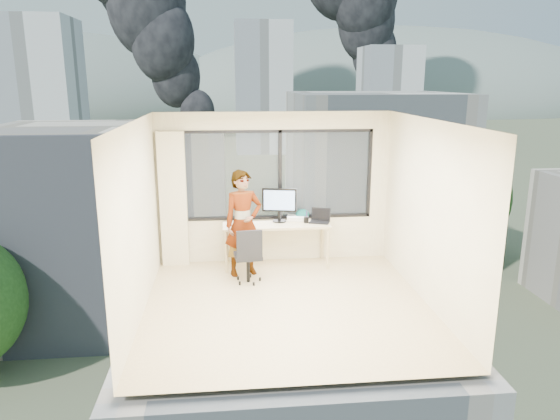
{
  "coord_description": "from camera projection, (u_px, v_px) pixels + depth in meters",
  "views": [
    {
      "loc": [
        -0.79,
        -6.78,
        3.12
      ],
      "look_at": [
        0.0,
        1.0,
        1.15
      ],
      "focal_mm": 33.3,
      "sensor_mm": 36.0,
      "label": 1
    }
  ],
  "objects": [
    {
      "name": "monitor",
      "position": [
        279.0,
        205.0,
        8.84
      ],
      "size": [
        0.6,
        0.25,
        0.59
      ],
      "primitive_type": null,
      "rotation": [
        0.0,
        0.0,
        -0.21
      ],
      "color": "black",
      "rests_on": "desk"
    },
    {
      "name": "far_tower_c",
      "position": [
        388.0,
        94.0,
        147.1
      ],
      "size": [
        15.0,
        15.0,
        26.0
      ],
      "primitive_type": "cube",
      "color": "silver",
      "rests_on": "exterior_ground"
    },
    {
      "name": "floor",
      "position": [
        287.0,
        305.0,
        7.38
      ],
      "size": [
        4.0,
        4.0,
        0.01
      ],
      "primitive_type": "cube",
      "color": "#CDB985",
      "rests_on": "ground"
    },
    {
      "name": "window_wall",
      "position": [
        277.0,
        175.0,
        8.94
      ],
      "size": [
        3.3,
        0.16,
        1.55
      ],
      "primitive_type": null,
      "color": "black",
      "rests_on": "ground"
    },
    {
      "name": "near_bldg_a",
      "position": [
        114.0,
        225.0,
        37.14
      ],
      "size": [
        16.0,
        12.0,
        14.0
      ],
      "primitive_type": "cube",
      "color": "#F3E3CB",
      "rests_on": "exterior_ground"
    },
    {
      "name": "person",
      "position": [
        243.0,
        223.0,
        8.37
      ],
      "size": [
        0.73,
        0.59,
        1.73
      ],
      "primitive_type": "imported",
      "rotation": [
        0.0,
        0.0,
        0.31
      ],
      "color": "#2D2D33",
      "rests_on": "floor"
    },
    {
      "name": "ceiling",
      "position": [
        288.0,
        121.0,
        6.74
      ],
      "size": [
        4.0,
        4.0,
        0.01
      ],
      "primitive_type": "cube",
      "color": "white",
      "rests_on": "ground"
    },
    {
      "name": "hill_b",
      "position": [
        386.0,
        107.0,
        329.32
      ],
      "size": [
        300.0,
        220.0,
        96.0
      ],
      "primitive_type": "ellipsoid",
      "color": "slate",
      "rests_on": "exterior_ground"
    },
    {
      "name": "cellphone",
      "position": [
        236.0,
        226.0,
        8.61
      ],
      "size": [
        0.13,
        0.08,
        0.01
      ],
      "primitive_type": "cube",
      "rotation": [
        0.0,
        0.0,
        0.2
      ],
      "color": "black",
      "rests_on": "desk"
    },
    {
      "name": "game_console",
      "position": [
        296.0,
        218.0,
        9.02
      ],
      "size": [
        0.34,
        0.3,
        0.07
      ],
      "primitive_type": "cube",
      "rotation": [
        0.0,
        0.0,
        -0.18
      ],
      "color": "white",
      "rests_on": "desk"
    },
    {
      "name": "tree_b",
      "position": [
        323.0,
        325.0,
        27.46
      ],
      "size": [
        7.6,
        7.6,
        9.0
      ],
      "primitive_type": null,
      "color": "#29501A",
      "rests_on": "exterior_ground"
    },
    {
      "name": "tree_c",
      "position": [
        465.0,
        208.0,
        50.33
      ],
      "size": [
        8.4,
        8.4,
        10.0
      ],
      "primitive_type": null,
      "color": "#29501A",
      "rests_on": "exterior_ground"
    },
    {
      "name": "hill_a",
      "position": [
        24.0,
        109.0,
        307.66
      ],
      "size": [
        288.0,
        216.0,
        90.0
      ],
      "primitive_type": "ellipsoid",
      "color": "slate",
      "rests_on": "exterior_ground"
    },
    {
      "name": "pen_cup",
      "position": [
        306.0,
        220.0,
        8.83
      ],
      "size": [
        0.1,
        0.1,
        0.1
      ],
      "primitive_type": "cylinder",
      "rotation": [
        0.0,
        0.0,
        0.3
      ],
      "color": "black",
      "rests_on": "desk"
    },
    {
      "name": "handbag",
      "position": [
        302.0,
        214.0,
        9.03
      ],
      "size": [
        0.26,
        0.18,
        0.18
      ],
      "primitive_type": "ellipsoid",
      "rotation": [
        0.0,
        0.0,
        0.26
      ],
      "color": "#0D524D",
      "rests_on": "desk"
    },
    {
      "name": "far_tower_d",
      "position": [
        16.0,
        102.0,
        146.9
      ],
      "size": [
        16.0,
        14.0,
        22.0
      ],
      "primitive_type": "cube",
      "color": "silver",
      "rests_on": "exterior_ground"
    },
    {
      "name": "laptop",
      "position": [
        320.0,
        216.0,
        8.82
      ],
      "size": [
        0.43,
        0.44,
        0.21
      ],
      "primitive_type": null,
      "rotation": [
        0.0,
        0.0,
        -0.36
      ],
      "color": "black",
      "rests_on": "desk"
    },
    {
      "name": "smoke_plume_b",
      "position": [
        394.0,
        4.0,
        170.17
      ],
      "size": [
        30.0,
        18.0,
        70.0
      ],
      "primitive_type": null,
      "color": "black",
      "rests_on": "exterior_ground"
    },
    {
      "name": "desk",
      "position": [
        276.0,
        244.0,
        8.89
      ],
      "size": [
        1.8,
        0.6,
        0.75
      ],
      "primitive_type": "cube",
      "color": "tan",
      "rests_on": "floor"
    },
    {
      "name": "exterior_ground",
      "position": [
        231.0,
        152.0,
        126.56
      ],
      "size": [
        400.0,
        400.0,
        0.04
      ],
      "primitive_type": "cube",
      "color": "#515B3D",
      "rests_on": "ground"
    },
    {
      "name": "wall_left",
      "position": [
        137.0,
        221.0,
        6.86
      ],
      "size": [
        0.01,
        4.0,
        2.6
      ],
      "primitive_type": "cube",
      "color": "beige",
      "rests_on": "ground"
    },
    {
      "name": "chair",
      "position": [
        248.0,
        254.0,
        8.13
      ],
      "size": [
        0.51,
        0.51,
        0.92
      ],
      "primitive_type": null,
      "rotation": [
        0.0,
        0.0,
        0.1
      ],
      "color": "black",
      "rests_on": "floor"
    },
    {
      "name": "far_tower_a",
      "position": [
        40.0,
        97.0,
        95.57
      ],
      "size": [
        14.0,
        14.0,
        28.0
      ],
      "primitive_type": "cube",
      "color": "silver",
      "rests_on": "exterior_ground"
    },
    {
      "name": "curtain",
      "position": [
        173.0,
        200.0,
        8.74
      ],
      "size": [
        0.45,
        0.14,
        2.3
      ],
      "primitive_type": "cube",
      "color": "beige",
      "rests_on": "floor"
    },
    {
      "name": "wall_front",
      "position": [
        311.0,
        269.0,
        5.13
      ],
      "size": [
        4.0,
        0.01,
        2.6
      ],
      "primitive_type": "cube",
      "color": "beige",
      "rests_on": "ground"
    },
    {
      "name": "near_bldg_b",
      "position": [
        371.0,
        184.0,
        46.68
      ],
      "size": [
        14.0,
        13.0,
        16.0
      ],
      "primitive_type": "cube",
      "color": "silver",
      "rests_on": "exterior_ground"
    },
    {
      "name": "far_tower_b",
      "position": [
        263.0,
        88.0,
        123.67
      ],
      "size": [
        13.0,
        13.0,
        30.0
      ],
      "primitive_type": "cube",
      "color": "silver",
      "rests_on": "exterior_ground"
    },
    {
      "name": "wall_right",
      "position": [
        429.0,
        213.0,
        7.26
      ],
      "size": [
        0.01,
        4.0,
        2.6
      ],
      "primitive_type": "cube",
      "color": "beige",
      "rests_on": "ground"
    }
  ]
}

